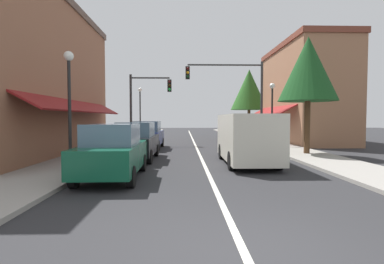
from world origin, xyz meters
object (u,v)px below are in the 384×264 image
street_lamp_left_near (69,90)px  tree_right_near (308,69)px  street_lamp_left_far (140,105)px  parked_car_nearest_left (113,152)px  parked_car_second_left (136,141)px  traffic_signal_mast_arm (236,88)px  traffic_signal_left_corner (145,98)px  street_lamp_right_mid (272,104)px  van_in_lane (247,137)px  parked_car_third_left (148,135)px  tree_right_far (249,90)px

street_lamp_left_near → tree_right_near: (10.74, 4.19, 1.47)m
street_lamp_left_far → parked_car_nearest_left: bearing=-84.6°
parked_car_second_left → traffic_signal_mast_arm: bearing=52.3°
traffic_signal_mast_arm → traffic_signal_left_corner: size_ratio=1.15×
street_lamp_right_mid → street_lamp_left_far: bearing=140.2°
parked_car_nearest_left → van_in_lane: bearing=30.5°
street_lamp_right_mid → van_in_lane: bearing=-114.2°
parked_car_third_left → street_lamp_left_far: 9.23m
parked_car_second_left → van_in_lane: (4.92, -1.38, 0.27)m
traffic_signal_mast_arm → street_lamp_right_mid: bearing=-39.4°
parked_car_nearest_left → parked_car_third_left: 9.64m
traffic_signal_mast_arm → street_lamp_left_far: bearing=140.1°
parked_car_second_left → street_lamp_left_near: (-2.04, -2.76, 2.15)m
parked_car_nearest_left → tree_right_near: 11.14m
tree_right_far → street_lamp_left_near: bearing=-119.4°
van_in_lane → street_lamp_left_far: bearing=114.0°
parked_car_nearest_left → street_lamp_left_near: (-1.97, 1.66, 2.15)m
parked_car_nearest_left → street_lamp_right_mid: street_lamp_right_mid is taller
street_lamp_left_near → parked_car_nearest_left: bearing=-40.0°
tree_right_near → parked_car_third_left: bearing=156.6°
parked_car_third_left → van_in_lane: size_ratio=0.80×
van_in_lane → traffic_signal_mast_arm: (1.08, 8.86, 2.99)m
tree_right_far → parked_car_second_left: bearing=-118.1°
parked_car_nearest_left → traffic_signal_mast_arm: size_ratio=0.68×
van_in_lane → traffic_signal_left_corner: 11.58m
parked_car_third_left → street_lamp_left_far: bearing=102.5°
traffic_signal_mast_arm → street_lamp_left_far: size_ratio=1.26×
parked_car_third_left → traffic_signal_mast_arm: traffic_signal_mast_arm is taller
traffic_signal_left_corner → street_lamp_left_far: 5.61m
street_lamp_left_near → tree_right_near: tree_right_near is taller
traffic_signal_mast_arm → street_lamp_right_mid: 3.00m
parked_car_second_left → tree_right_far: size_ratio=0.59×
traffic_signal_mast_arm → traffic_signal_left_corner: traffic_signal_mast_arm is taller
parked_car_second_left → tree_right_far: (9.01, 16.85, 4.03)m
parked_car_second_left → van_in_lane: van_in_lane is taller
parked_car_second_left → street_lamp_left_near: bearing=-125.4°
parked_car_second_left → street_lamp_right_mid: 10.15m
van_in_lane → tree_right_near: bearing=37.0°
parked_car_second_left → street_lamp_left_near: street_lamp_left_near is taller
street_lamp_right_mid → street_lamp_left_far: street_lamp_left_far is taller
van_in_lane → street_lamp_left_near: 7.34m
parked_car_third_left → tree_right_far: 15.30m
tree_right_near → traffic_signal_mast_arm: bearing=114.0°
street_lamp_left_far → street_lamp_left_near: bearing=-90.8°
van_in_lane → traffic_signal_mast_arm: 9.41m
traffic_signal_mast_arm → tree_right_near: 6.64m
parked_car_third_left → street_lamp_right_mid: (8.20, 0.51, 2.05)m
parked_car_third_left → tree_right_far: bearing=53.3°
van_in_lane → traffic_signal_left_corner: traffic_signal_left_corner is taller
street_lamp_right_mid → street_lamp_left_far: (-9.92, 8.26, 0.30)m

